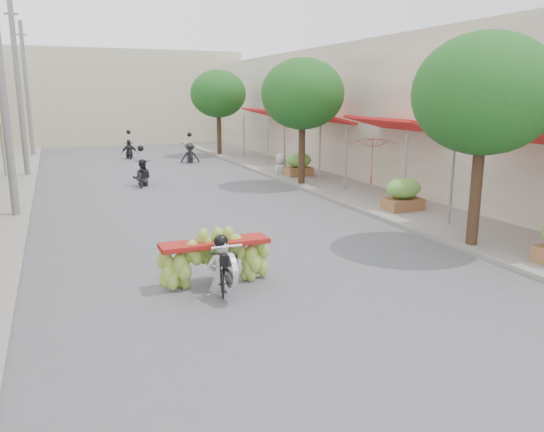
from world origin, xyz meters
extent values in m
plane|color=#535358|center=(0.00, 0.00, 0.00)|extent=(120.00, 120.00, 0.00)
cube|color=gray|center=(7.00, 15.00, 0.06)|extent=(4.00, 60.00, 0.12)
cylinder|color=slate|center=(-6.30, 20.80, 1.27)|extent=(0.08, 0.08, 2.55)
cube|color=#C1B4A0|center=(12.00, 14.00, 3.00)|extent=(8.00, 40.00, 6.00)
cube|color=red|center=(7.12, 4.00, 2.75)|extent=(1.77, 4.20, 0.53)
cylinder|color=slate|center=(6.30, 5.90, 1.27)|extent=(0.08, 0.08, 2.55)
cube|color=red|center=(7.12, 10.00, 2.75)|extent=(1.77, 4.20, 0.53)
cylinder|color=slate|center=(6.30, 8.10, 1.27)|extent=(0.08, 0.08, 2.55)
cylinder|color=slate|center=(6.30, 11.90, 1.27)|extent=(0.08, 0.08, 2.55)
cube|color=red|center=(7.12, 16.00, 2.75)|extent=(1.77, 4.20, 0.53)
cylinder|color=slate|center=(6.30, 14.10, 1.27)|extent=(0.08, 0.08, 2.55)
cylinder|color=slate|center=(6.30, 17.90, 1.27)|extent=(0.08, 0.08, 2.55)
cube|color=red|center=(7.12, 22.00, 2.75)|extent=(1.77, 4.20, 0.53)
cylinder|color=slate|center=(6.30, 20.10, 1.27)|extent=(0.08, 0.08, 2.55)
cylinder|color=slate|center=(6.30, 23.90, 1.27)|extent=(0.08, 0.08, 2.55)
cube|color=beige|center=(0.00, 38.00, 3.50)|extent=(20.00, 6.00, 7.00)
cylinder|color=slate|center=(-5.40, 12.00, 4.00)|extent=(0.24, 0.24, 8.00)
cylinder|color=slate|center=(-5.40, 21.00, 4.00)|extent=(0.24, 0.24, 8.00)
cube|color=slate|center=(-5.40, 21.00, 7.20)|extent=(0.60, 0.08, 0.08)
cylinder|color=slate|center=(-5.40, 30.00, 4.00)|extent=(0.24, 0.24, 8.00)
cube|color=slate|center=(-5.40, 30.00, 7.20)|extent=(0.60, 0.08, 0.08)
cylinder|color=#3A2719|center=(5.40, 4.00, 1.60)|extent=(0.28, 0.28, 3.20)
ellipsoid|color=#1B5419|center=(5.40, 4.00, 3.80)|extent=(3.40, 3.40, 2.90)
cylinder|color=#3A2719|center=(5.40, 14.00, 1.60)|extent=(0.28, 0.28, 3.20)
ellipsoid|color=#1B5419|center=(5.40, 14.00, 3.80)|extent=(3.40, 3.40, 2.90)
cylinder|color=#3A2719|center=(5.40, 26.00, 1.60)|extent=(0.28, 0.28, 3.20)
ellipsoid|color=#1B5419|center=(5.40, 26.00, 3.80)|extent=(3.40, 3.40, 2.90)
cube|color=brown|center=(6.20, 8.00, 0.37)|extent=(1.20, 0.80, 0.50)
ellipsoid|color=#62A23D|center=(6.20, 8.00, 0.95)|extent=(1.20, 0.88, 0.66)
cube|color=brown|center=(6.20, 16.00, 0.37)|extent=(1.20, 0.80, 0.50)
ellipsoid|color=#62A23D|center=(6.20, 16.00, 0.95)|extent=(1.20, 0.88, 0.66)
imported|color=black|center=(-1.28, 3.59, 0.47)|extent=(0.79, 1.65, 0.93)
cylinder|color=silver|center=(-1.28, 2.94, 0.62)|extent=(0.10, 0.66, 0.66)
cube|color=black|center=(-1.28, 3.04, 0.80)|extent=(0.28, 0.22, 0.22)
cylinder|color=silver|center=(-1.28, 3.14, 1.02)|extent=(0.60, 0.05, 0.05)
cube|color=maroon|center=(-1.28, 3.94, 0.88)|extent=(2.21, 0.55, 0.10)
imported|color=silver|center=(-1.28, 3.54, 1.06)|extent=(0.55, 0.41, 1.52)
sphere|color=black|center=(-1.28, 3.51, 1.79)|extent=(0.28, 0.28, 0.28)
imported|color=#A2151E|center=(5.81, 9.28, 2.42)|extent=(2.22, 2.22, 1.65)
imported|color=silver|center=(5.71, 16.89, 1.07)|extent=(1.10, 0.98, 1.91)
imported|color=black|center=(-0.80, 16.60, 0.51)|extent=(1.10, 1.91, 1.01)
imported|color=#25242C|center=(-0.80, 16.60, 1.12)|extent=(0.89, 0.67, 1.65)
sphere|color=black|center=(-0.80, 16.60, 1.58)|extent=(0.26, 0.26, 0.26)
imported|color=black|center=(2.88, 23.33, 0.52)|extent=(0.79, 1.83, 1.04)
imported|color=#25242C|center=(2.88, 23.33, 1.12)|extent=(1.13, 0.72, 1.65)
sphere|color=black|center=(2.88, 23.33, 1.58)|extent=(0.26, 0.26, 0.26)
imported|color=black|center=(0.00, 26.69, 0.46)|extent=(0.77, 1.68, 0.91)
imported|color=#25242C|center=(0.00, 26.69, 1.12)|extent=(1.02, 0.65, 1.65)
sphere|color=black|center=(0.00, 26.69, 1.58)|extent=(0.26, 0.26, 0.26)
camera|label=1|loc=(-4.08, -5.98, 3.81)|focal=35.00mm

